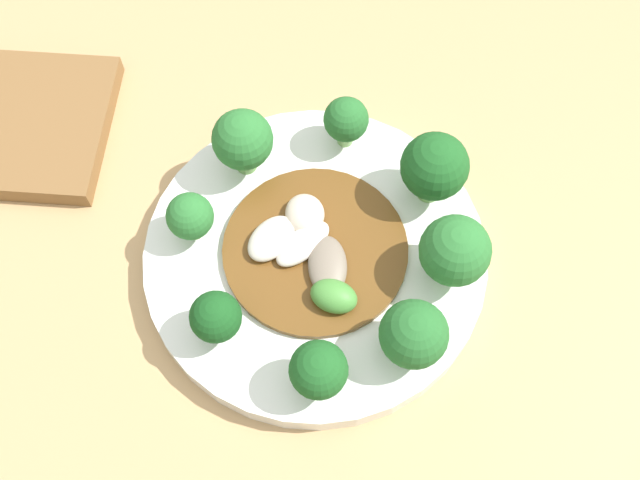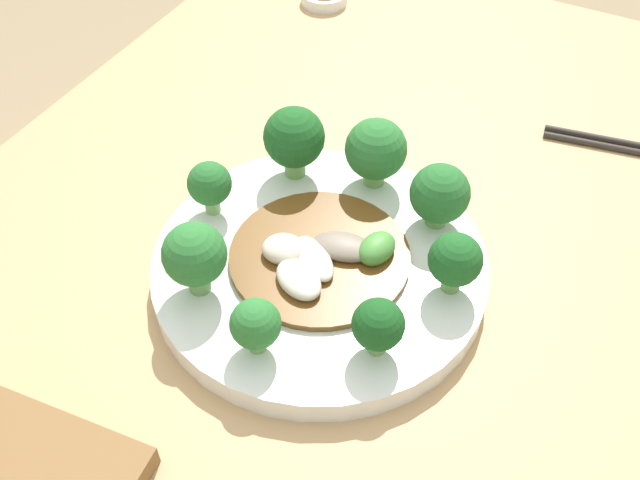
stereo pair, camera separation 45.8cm
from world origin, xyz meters
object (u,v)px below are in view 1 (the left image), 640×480
Objects in this scene: broccoli_southeast at (414,334)px; broccoli_northwest at (243,140)px; broccoli_south at (319,370)px; broccoli_southwest at (216,317)px; broccoli_east at (455,251)px; plate at (320,256)px; broccoli_west at (190,219)px; stirfry_center at (315,250)px; broccoli_northeast at (434,167)px; broccoli_north at (346,120)px.

broccoli_northwest reaches higher than broccoli_southeast.
broccoli_southeast is 0.08m from broccoli_south.
broccoli_southwest is 0.20m from broccoli_east.
broccoli_west reaches higher than plate.
broccoli_southeast reaches higher than plate.
stirfry_center is (-0.00, -0.00, 0.02)m from plate.
broccoli_northeast is 0.22m from broccoli_southwest.
broccoli_northwest reaches higher than broccoli_south.
broccoli_southeast is 0.12m from stirfry_center.
broccoli_southwest is at bearing -109.84° from broccoli_north.
broccoli_north is at bearing 70.16° from broccoli_southwest.
broccoli_northeast is 0.08m from broccoli_east.
stirfry_center is at bearing 101.29° from broccoli_south.
broccoli_north is (-0.08, 0.04, -0.01)m from broccoli_northeast.
broccoli_north is 0.86× the size of broccoli_southeast.
broccoli_southeast is 0.91× the size of broccoli_northwest.
broccoli_southwest is at bearing -154.67° from broccoli_east.
plate is at bearing 1.78° from broccoli_west.
stirfry_center is (-0.09, -0.08, -0.04)m from broccoli_northeast.
broccoli_north is 0.16m from broccoli_east.
broccoli_northeast is 0.21m from broccoli_west.
stirfry_center is at bearing -93.86° from broccoli_north.
broccoli_west is 0.32× the size of stirfry_center.
broccoli_west is 0.87× the size of broccoli_south.
broccoli_east reaches higher than broccoli_south.
plate is 0.02m from stirfry_center.
broccoli_east reaches higher than broccoli_southeast.
broccoli_southwest reaches higher than stirfry_center.
broccoli_northeast is (0.09, 0.07, 0.06)m from plate.
broccoli_east is 0.12m from stirfry_center.
broccoli_east is at bearing -21.30° from broccoli_northwest.
broccoli_southwest is 0.16m from broccoli_northwest.
broccoli_northeast is 0.17m from broccoli_northwest.
broccoli_northwest is (-0.08, -0.04, 0.01)m from broccoli_north.
broccoli_south is at bearing -41.01° from broccoli_west.
broccoli_northeast reaches higher than stirfry_center.
plate is 0.12m from broccoli_northwest.
plate is at bearing 138.68° from broccoli_southeast.
broccoli_southwest is (-0.07, -0.09, 0.04)m from plate.
broccoli_northeast is at bearing 45.70° from broccoli_southwest.
broccoli_southeast is at bearing 3.81° from broccoli_southwest.
broccoli_northwest is at bearing 179.74° from broccoli_northeast.
broccoli_northwest reaches higher than broccoli_north.
broccoli_northwest is (-0.17, 0.15, 0.01)m from broccoli_southeast.
broccoli_southeast reaches higher than broccoli_southwest.
broccoli_west is at bearing -158.89° from broccoli_northeast.
plate is 0.13m from broccoli_south.
broccoli_south reaches higher than broccoli_southwest.
broccoli_east is (0.02, -0.07, -0.00)m from broccoli_northeast.
broccoli_west is (-0.20, -0.08, -0.01)m from broccoli_northeast.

